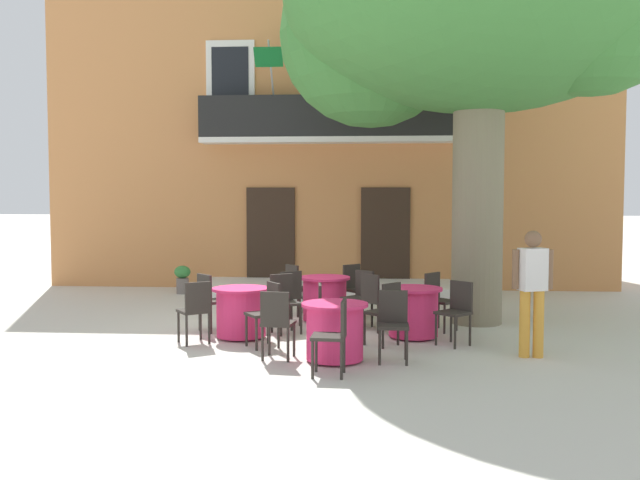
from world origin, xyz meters
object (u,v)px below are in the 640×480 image
ground_planter_left (182,278)px  pedestrian_near_entrance (532,286)px  cafe_chair_near_tree_1 (267,310)px  cafe_chair_near_tree_3 (210,298)px  cafe_chair_front_1 (297,286)px  cafe_chair_near_tree_0 (195,308)px  cafe_table_far_side (335,331)px  cafe_chair_middle_0 (438,297)px  cafe_chair_far_side_2 (335,332)px  plane_tree (474,4)px  cafe_table_front (325,298)px  ground_planter_right (471,280)px  cafe_chair_front_2 (288,294)px  cafe_chair_middle_3 (457,308)px  cafe_chair_front_3 (360,294)px  cafe_chair_middle_2 (386,309)px  cafe_chair_middle_1 (375,298)px  cafe_chair_front_0 (355,286)px  cafe_chair_far_side_3 (393,321)px  cafe_chair_far_side_1 (277,320)px  cafe_table_near_tree (241,312)px  cafe_chair_near_tree_2 (284,299)px  cafe_table_middle (413,312)px

ground_planter_left → pedestrian_near_entrance: 8.42m
cafe_chair_near_tree_1 → cafe_chair_near_tree_3: same height
cafe_chair_front_1 → ground_planter_left: bearing=136.9°
cafe_chair_near_tree_0 → cafe_table_far_side: (2.06, -0.91, -0.14)m
cafe_chair_middle_0 → cafe_chair_far_side_2: (-1.46, -3.00, 0.00)m
plane_tree → cafe_table_front: 5.46m
plane_tree → ground_planter_right: plane_tree is taller
cafe_table_front → cafe_chair_front_2: (-0.57, -0.50, 0.14)m
cafe_chair_middle_3 → cafe_chair_front_3: (-1.41, 1.33, 0.00)m
plane_tree → pedestrian_near_entrance: bearing=-79.5°
cafe_chair_front_2 → cafe_chair_far_side_2: (0.95, -3.18, 0.00)m
cafe_chair_far_side_2 → ground_planter_left: bearing=118.5°
ground_planter_left → ground_planter_right: 6.17m
cafe_chair_near_tree_3 → cafe_chair_middle_2: same height
cafe_chair_middle_1 → cafe_chair_front_2: 1.45m
cafe_chair_middle_0 → cafe_chair_front_0: (-1.34, 1.23, 0.00)m
cafe_chair_middle_3 → cafe_chair_far_side_3: bearing=-130.8°
cafe_chair_far_side_1 → cafe_chair_front_0: bearing=75.2°
cafe_table_near_tree → cafe_chair_front_2: bearing=60.3°
cafe_chair_near_tree_2 → cafe_table_front: bearing=62.3°
cafe_table_front → cafe_chair_front_3: cafe_chair_front_3 is taller
cafe_chair_front_2 → cafe_chair_front_3: 1.18m
cafe_chair_near_tree_3 → cafe_chair_near_tree_2: bearing=-0.7°
cafe_table_middle → cafe_chair_front_2: 2.16m
cafe_chair_front_0 → cafe_chair_front_2: bearing=-135.4°
cafe_chair_near_tree_1 → cafe_chair_far_side_2: (1.05, -1.57, 0.00)m
cafe_table_near_tree → cafe_table_front: 1.91m
cafe_chair_front_3 → pedestrian_near_entrance: (2.31, -2.06, 0.42)m
cafe_chair_near_tree_2 → cafe_chair_front_2: size_ratio=1.00×
cafe_chair_near_tree_3 → cafe_chair_front_0: same height
cafe_chair_middle_0 → cafe_table_far_side: 2.71m
cafe_chair_far_side_3 → ground_planter_left: 7.43m
cafe_chair_near_tree_1 → cafe_chair_front_2: bearing=86.4°
cafe_chair_middle_0 → cafe_chair_middle_3: same height
cafe_chair_near_tree_3 → cafe_chair_middle_1: (2.58, 0.22, 0.00)m
cafe_table_front → cafe_chair_far_side_2: (0.39, -3.67, 0.14)m
cafe_chair_near_tree_3 → plane_tree: bearing=15.1°
cafe_chair_middle_1 → cafe_chair_middle_2: (0.16, -1.10, 0.00)m
cafe_chair_middle_2 → cafe_chair_front_0: 2.53m
cafe_chair_near_tree_3 → ground_planter_right: 6.26m
cafe_chair_far_side_1 → pedestrian_near_entrance: bearing=7.2°
cafe_chair_middle_3 → cafe_chair_front_2: 2.88m
cafe_chair_front_1 → cafe_table_front: bearing=-45.3°
cafe_table_middle → cafe_chair_far_side_1: bearing=-138.9°
plane_tree → cafe_chair_far_side_1: bearing=-133.6°
cafe_chair_middle_0 → cafe_table_far_side: size_ratio=1.05×
cafe_chair_front_1 → cafe_chair_front_2: (-0.04, -1.04, 0.00)m
cafe_table_front → cafe_chair_near_tree_0: bearing=-130.5°
ground_planter_left → cafe_table_front: bearing=-43.4°
cafe_chair_far_side_2 → cafe_table_front: bearing=96.0°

